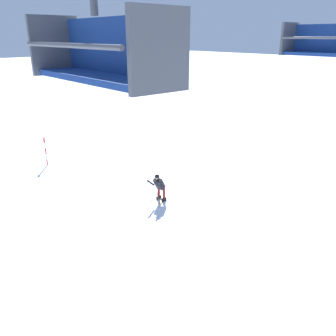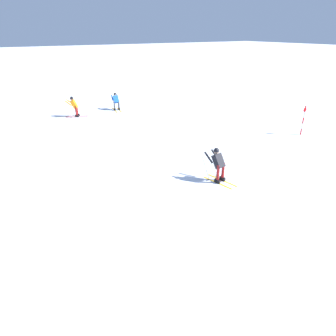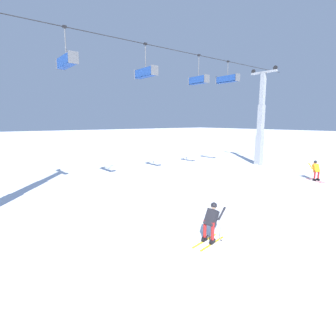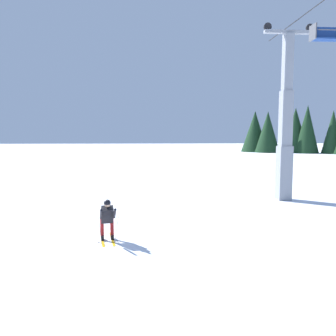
{
  "view_description": "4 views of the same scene",
  "coord_description": "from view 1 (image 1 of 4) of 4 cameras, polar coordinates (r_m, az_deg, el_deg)",
  "views": [
    {
      "loc": [
        11.34,
        13.59,
        8.04
      ],
      "look_at": [
        1.92,
        2.67,
        2.49
      ],
      "focal_mm": 37.02,
      "sensor_mm": 36.0,
      "label": 1
    },
    {
      "loc": [
        -8.18,
        9.49,
        6.3
      ],
      "look_at": [
        1.0,
        3.8,
        1.34
      ],
      "focal_mm": 32.4,
      "sensor_mm": 36.0,
      "label": 2
    },
    {
      "loc": [
        -6.18,
        -5.51,
        4.65
      ],
      "look_at": [
        0.14,
        2.52,
        2.82
      ],
      "focal_mm": 28.22,
      "sensor_mm": 36.0,
      "label": 3
    },
    {
      "loc": [
        13.11,
        2.37,
        3.81
      ],
      "look_at": [
        1.33,
        3.24,
        2.64
      ],
      "focal_mm": 36.27,
      "sensor_mm": 36.0,
      "label": 4
    }
  ],
  "objects": [
    {
      "name": "chairlift_seat_middle",
      "position": [
        3.54,
        -10.67,
        19.27
      ],
      "size": [
        0.61,
        1.91,
        2.29
      ],
      "color": "black"
    },
    {
      "name": "ground_plane",
      "position": [
        19.44,
        -0.85,
        -3.38
      ],
      "size": [
        260.0,
        260.0,
        0.0
      ],
      "primitive_type": "plane",
      "color": "white"
    },
    {
      "name": "trail_marker_pole",
      "position": [
        23.97,
        -19.52,
        2.81
      ],
      "size": [
        0.07,
        0.28,
        1.9
      ],
      "color": "red",
      "rests_on": "ground_plane"
    },
    {
      "name": "skier_carving_main",
      "position": [
        17.65,
        -1.48,
        -2.84
      ],
      "size": [
        1.72,
        0.85,
        1.68
      ],
      "color": "yellow",
      "rests_on": "ground_plane"
    }
  ]
}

